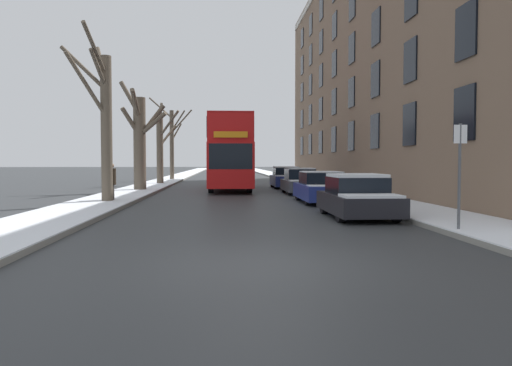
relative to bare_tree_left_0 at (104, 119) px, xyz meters
The scene contains 15 objects.
ground_plane 13.97m from the bare_tree_left_0, 65.22° to the right, with size 320.00×320.00×0.00m, color #303335.
sidewalk_left 40.87m from the bare_tree_left_0, 90.22° to the left, with size 2.63×130.00×0.16m.
sidewalk_right 42.45m from the bare_tree_left_0, 74.24° to the left, with size 2.63×130.00×0.16m.
terrace_facade_right 21.66m from the bare_tree_left_0, 34.94° to the left, with size 9.10×44.00×16.74m.
bare_tree_left_0 is the anchor object (origin of this frame).
bare_tree_left_1 8.49m from the bare_tree_left_0, 89.63° to the left, with size 2.94×2.69×6.45m.
bare_tree_left_2 17.12m from the bare_tree_left_0, 89.38° to the left, with size 1.85×3.52×5.96m.
bare_tree_left_3 25.74m from the bare_tree_left_0, 89.63° to the left, with size 3.93×1.04×7.68m.
double_decker_bus 12.27m from the bare_tree_left_0, 64.55° to the left, with size 2.55×11.63×4.43m.
parked_car_0 10.94m from the bare_tree_left_0, 30.55° to the right, with size 1.87×3.98×1.38m.
parked_car_1 9.55m from the bare_tree_left_0, ahead, with size 1.86×4.37×1.35m.
parked_car_2 11.49m from the bare_tree_left_0, 35.22° to the left, with size 1.72×4.11×1.43m.
parked_car_3 15.72m from the bare_tree_left_0, 53.97° to the left, with size 1.86×4.09×1.44m.
pedestrian_left_sidewalk 2.65m from the bare_tree_left_0, 75.83° to the left, with size 0.37×0.37×1.70m.
street_sign_post 14.14m from the bare_tree_left_0, 41.57° to the right, with size 0.32×0.07×2.67m.
Camera 1 is at (-0.81, -8.52, 1.77)m, focal length 35.00 mm.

